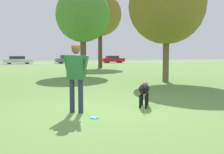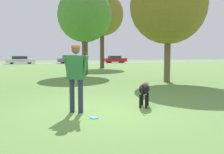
{
  "view_description": "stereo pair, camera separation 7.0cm",
  "coord_description": "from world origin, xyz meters",
  "px_view_note": "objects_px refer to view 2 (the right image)",
  "views": [
    {
      "loc": [
        -2.07,
        -6.59,
        1.52
      ],
      "look_at": [
        0.4,
        0.09,
        0.9
      ],
      "focal_mm": 42.0,
      "sensor_mm": 36.0,
      "label": 1
    },
    {
      "loc": [
        -2.0,
        -6.61,
        1.52
      ],
      "look_at": [
        0.4,
        0.09,
        0.9
      ],
      "focal_mm": 42.0,
      "sensor_mm": 36.0,
      "label": 2
    }
  ],
  "objects_px": {
    "person": "(76,73)",
    "dog": "(144,90)",
    "parked_car_white": "(20,60)",
    "parked_car_red": "(115,59)",
    "tree_far_right": "(102,14)",
    "parked_car_grey": "(70,59)",
    "tree_mid_center": "(85,15)",
    "tree_near_right": "(168,5)",
    "frisbee": "(94,118)"
  },
  "relations": [
    {
      "from": "dog",
      "to": "parked_car_white",
      "type": "distance_m",
      "value": 38.06
    },
    {
      "from": "tree_far_right",
      "to": "parked_car_white",
      "type": "xyz_separation_m",
      "value": [
        -8.69,
        16.3,
        -5.35
      ]
    },
    {
      "from": "tree_near_right",
      "to": "parked_car_grey",
      "type": "height_order",
      "value": "tree_near_right"
    },
    {
      "from": "person",
      "to": "parked_car_red",
      "type": "distance_m",
      "value": 40.49
    },
    {
      "from": "tree_mid_center",
      "to": "tree_far_right",
      "type": "height_order",
      "value": "tree_far_right"
    },
    {
      "from": "dog",
      "to": "parked_car_white",
      "type": "bearing_deg",
      "value": 37.46
    },
    {
      "from": "person",
      "to": "tree_far_right",
      "type": "height_order",
      "value": "tree_far_right"
    },
    {
      "from": "dog",
      "to": "parked_car_white",
      "type": "xyz_separation_m",
      "value": [
        -3.15,
        37.93,
        0.13
      ]
    },
    {
      "from": "tree_far_right",
      "to": "parked_car_white",
      "type": "distance_m",
      "value": 19.23
    },
    {
      "from": "person",
      "to": "dog",
      "type": "bearing_deg",
      "value": 39.97
    },
    {
      "from": "tree_near_right",
      "to": "parked_car_red",
      "type": "bearing_deg",
      "value": 74.72
    },
    {
      "from": "frisbee",
      "to": "tree_far_right",
      "type": "xyz_separation_m",
      "value": [
        7.3,
        22.49,
        5.96
      ]
    },
    {
      "from": "dog",
      "to": "tree_near_right",
      "type": "height_order",
      "value": "tree_near_right"
    },
    {
      "from": "dog",
      "to": "tree_mid_center",
      "type": "height_order",
      "value": "tree_mid_center"
    },
    {
      "from": "tree_near_right",
      "to": "tree_mid_center",
      "type": "height_order",
      "value": "tree_mid_center"
    },
    {
      "from": "tree_mid_center",
      "to": "parked_car_red",
      "type": "xyz_separation_m",
      "value": [
        11.66,
        24.95,
        -3.78
      ]
    },
    {
      "from": "tree_mid_center",
      "to": "parked_car_grey",
      "type": "relative_size",
      "value": 1.47
    },
    {
      "from": "person",
      "to": "tree_mid_center",
      "type": "distance_m",
      "value": 13.51
    },
    {
      "from": "person",
      "to": "dog",
      "type": "distance_m",
      "value": 2.11
    },
    {
      "from": "person",
      "to": "parked_car_red",
      "type": "bearing_deg",
      "value": 104.84
    },
    {
      "from": "tree_far_right",
      "to": "parked_car_red",
      "type": "height_order",
      "value": "tree_far_right"
    },
    {
      "from": "tree_mid_center",
      "to": "tree_far_right",
      "type": "xyz_separation_m",
      "value": [
        4.23,
        9.1,
        1.55
      ]
    },
    {
      "from": "tree_mid_center",
      "to": "parked_car_red",
      "type": "height_order",
      "value": "tree_mid_center"
    },
    {
      "from": "frisbee",
      "to": "parked_car_grey",
      "type": "distance_m",
      "value": 38.75
    },
    {
      "from": "person",
      "to": "parked_car_grey",
      "type": "bearing_deg",
      "value": 116.16
    },
    {
      "from": "person",
      "to": "dog",
      "type": "relative_size",
      "value": 1.74
    },
    {
      "from": "parked_car_white",
      "to": "parked_car_red",
      "type": "height_order",
      "value": "parked_car_red"
    },
    {
      "from": "person",
      "to": "tree_near_right",
      "type": "relative_size",
      "value": 0.28
    },
    {
      "from": "person",
      "to": "parked_car_grey",
      "type": "xyz_separation_m",
      "value": [
        6.89,
        37.44,
        -0.36
      ]
    },
    {
      "from": "dog",
      "to": "parked_car_grey",
      "type": "xyz_separation_m",
      "value": [
        4.86,
        37.32,
        0.19
      ]
    },
    {
      "from": "parked_car_grey",
      "to": "parked_car_red",
      "type": "relative_size",
      "value": 1.09
    },
    {
      "from": "person",
      "to": "dog",
      "type": "xyz_separation_m",
      "value": [
        2.03,
        0.12,
        -0.55
      ]
    },
    {
      "from": "tree_near_right",
      "to": "parked_car_grey",
      "type": "bearing_deg",
      "value": 89.01
    },
    {
      "from": "dog",
      "to": "tree_near_right",
      "type": "relative_size",
      "value": 0.16
    },
    {
      "from": "tree_near_right",
      "to": "tree_far_right",
      "type": "height_order",
      "value": "tree_far_right"
    },
    {
      "from": "tree_far_right",
      "to": "tree_near_right",
      "type": "bearing_deg",
      "value": -94.42
    },
    {
      "from": "dog",
      "to": "parked_car_red",
      "type": "xyz_separation_m",
      "value": [
        12.97,
        37.48,
        0.14
      ]
    },
    {
      "from": "frisbee",
      "to": "tree_near_right",
      "type": "bearing_deg",
      "value": 47.65
    },
    {
      "from": "dog",
      "to": "tree_near_right",
      "type": "distance_m",
      "value": 8.11
    },
    {
      "from": "parked_car_red",
      "to": "person",
      "type": "bearing_deg",
      "value": -109.2
    },
    {
      "from": "frisbee",
      "to": "tree_mid_center",
      "type": "xyz_separation_m",
      "value": [
        3.07,
        13.39,
        4.41
      ]
    },
    {
      "from": "tree_far_right",
      "to": "parked_car_grey",
      "type": "relative_size",
      "value": 1.91
    },
    {
      "from": "dog",
      "to": "parked_car_red",
      "type": "distance_m",
      "value": 39.66
    },
    {
      "from": "dog",
      "to": "tree_near_right",
      "type": "xyz_separation_m",
      "value": [
        4.32,
        5.81,
        3.66
      ]
    },
    {
      "from": "tree_mid_center",
      "to": "parked_car_white",
      "type": "bearing_deg",
      "value": 99.97
    },
    {
      "from": "tree_far_right",
      "to": "parked_car_white",
      "type": "height_order",
      "value": "tree_far_right"
    },
    {
      "from": "tree_mid_center",
      "to": "parked_car_red",
      "type": "bearing_deg",
      "value": 64.96
    },
    {
      "from": "tree_far_right",
      "to": "parked_car_red",
      "type": "distance_m",
      "value": 18.3
    },
    {
      "from": "parked_car_white",
      "to": "parked_car_grey",
      "type": "height_order",
      "value": "parked_car_grey"
    },
    {
      "from": "tree_near_right",
      "to": "tree_mid_center",
      "type": "bearing_deg",
      "value": 114.1
    }
  ]
}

